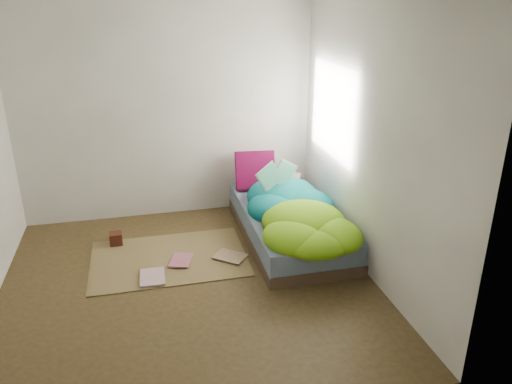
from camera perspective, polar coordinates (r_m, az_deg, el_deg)
ground at (r=4.90m, az=-7.63°, el=-10.47°), size 3.50×3.50×0.00m
room_walls at (r=4.27m, az=-8.57°, el=8.34°), size 3.54×3.54×2.62m
bed at (r=5.66m, az=3.82°, el=-3.70°), size 1.00×2.00×0.34m
duvet at (r=5.32m, az=4.61°, el=-1.38°), size 0.96×1.84×0.34m
rug at (r=5.37m, az=-9.91°, el=-7.48°), size 1.60×1.10×0.01m
pillow_floral at (r=6.23m, az=2.43°, el=1.17°), size 0.65×0.56×0.12m
pillow_magenta at (r=6.11m, az=-0.12°, el=2.50°), size 0.49×0.20×0.47m
open_book at (r=5.52m, az=2.47°, el=2.89°), size 0.44×0.22×0.26m
wooden_box at (r=5.74m, az=-15.72°, el=-5.14°), size 0.14×0.14×0.13m
floor_book_a at (r=5.04m, az=-13.12°, el=-9.62°), size 0.25×0.33×0.02m
floor_book_b at (r=5.29m, az=-9.74°, el=-7.67°), size 0.30×0.35×0.03m
floor_book_c at (r=5.20m, az=-3.59°, el=-7.96°), size 0.40×0.38×0.02m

